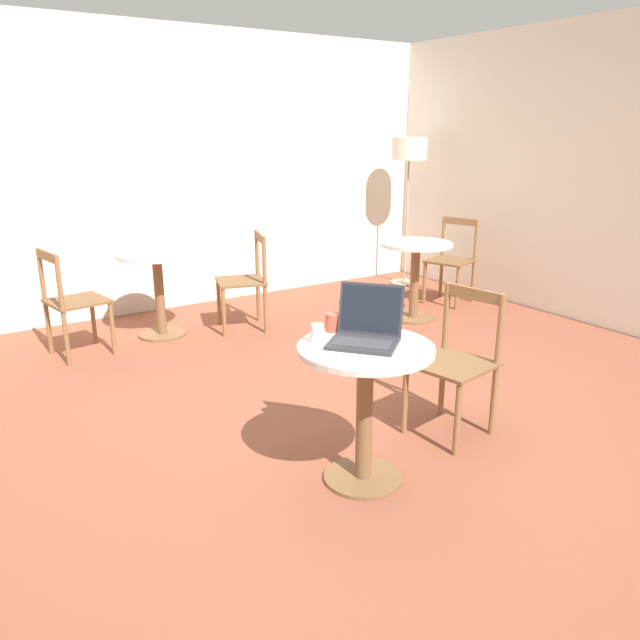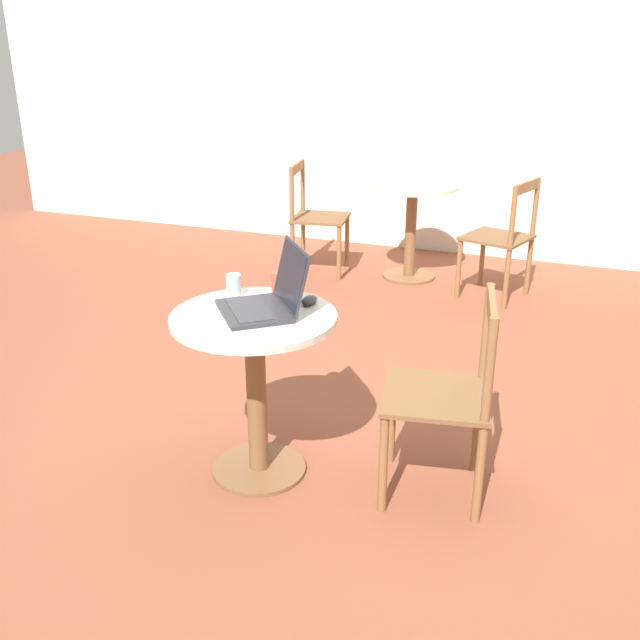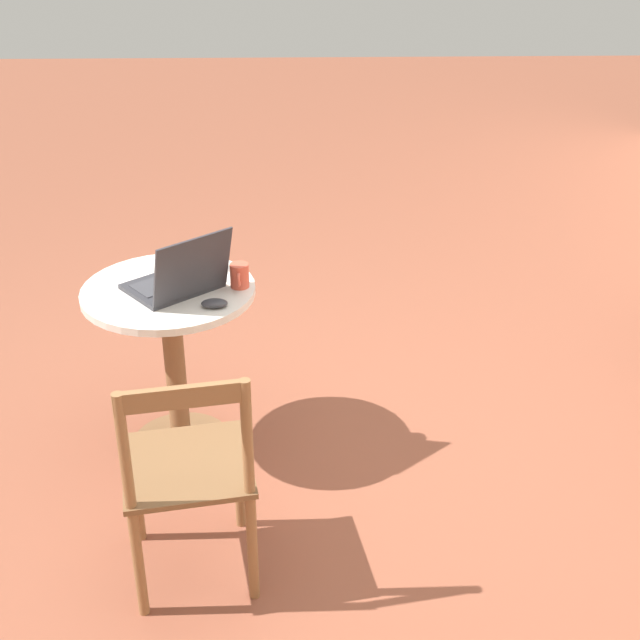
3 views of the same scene
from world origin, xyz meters
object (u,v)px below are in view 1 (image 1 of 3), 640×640
Objects in this scene: chair_mid_right at (452,261)px; mug at (333,322)px; cafe_table_near at (365,385)px; chair_far_left at (72,302)px; laptop at (366,332)px; cafe_table_mid at (415,264)px; floor_lamp at (409,157)px; cafe_table_far at (158,276)px; mouse at (369,327)px; drinking_glass at (317,333)px; chair_near_right at (456,363)px; chair_far_right at (246,281)px.

chair_mid_right is 3.53m from mug.
cafe_table_near is at bearing -141.57° from chair_mid_right.
laptop is (0.84, -2.72, 0.35)m from chair_far_left.
cafe_table_mid is 3.04m from chair_far_left.
cafe_table_mid is at bearing 43.48° from cafe_table_near.
laptop is at bearing -141.83° from chair_mid_right.
chair_mid_right is 0.52× the size of floor_lamp.
chair_far_left is 2.63m from mug.
floor_lamp is 4.24m from mug.
chair_far_left is (-0.75, -0.12, -0.09)m from cafe_table_far.
cafe_table_mid is at bearing -127.25° from floor_lamp.
chair_mid_right is 3.64m from laptop.
mouse is 1.03× the size of drinking_glass.
cafe_table_far is at bearing 106.79° from chair_near_right.
drinking_glass is (-3.05, -2.12, 0.35)m from chair_mid_right.
chair_mid_right is 8.69× the size of mouse.
mouse is 0.89× the size of mug.
chair_far_left is at bearing 107.10° from laptop.
floor_lamp is (0.87, 1.15, 0.92)m from cafe_table_mid.
mug is (-0.00, 0.28, 0.25)m from cafe_table_near.
chair_far_left is 2.76m from mouse.
mug reaches higher than cafe_table_mid.
chair_far_right is at bearing 92.42° from chair_near_right.
chair_mid_right is 1.36m from floor_lamp.
chair_far_left is at bearing 121.02° from chair_near_right.
laptop reaches higher than mouse.
chair_far_right is 7.70× the size of mug.
chair_mid_right is at bearing 45.61° from chair_near_right.
cafe_table_near is 6.57× the size of mug.
mug is (-2.15, -1.75, 0.25)m from cafe_table_mid.
chair_mid_right is 1.89× the size of laptop.
floor_lamp is at bearing 81.36° from chair_mid_right.
mug is at bearing -136.16° from floor_lamp.
cafe_table_mid is 7.67× the size of drinking_glass.
chair_near_right and chair_mid_right have the same top height.
laptop is (0.08, -2.84, 0.26)m from cafe_table_far.
mouse is at bearing -85.40° from cafe_table_far.
cafe_table_far is at bearing 158.80° from cafe_table_mid.
chair_near_right is at bearing -5.25° from mouse.
mug is at bearing -72.22° from chair_far_left.
mug is 1.17× the size of drinking_glass.
cafe_table_mid is at bearing -22.76° from chair_far_right.
floor_lamp is at bearing 46.33° from mouse.
laptop is (0.03, 0.05, 0.26)m from cafe_table_near.
chair_far_left reaches higher than mug.
chair_near_right is (0.83, -2.75, -0.09)m from cafe_table_far.
cafe_table_mid is at bearing -21.20° from cafe_table_far.
chair_far_left is at bearing 166.06° from cafe_table_mid.
drinking_glass is at bearing -92.62° from cafe_table_far.
mug is (0.05, -2.60, 0.25)m from cafe_table_far.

